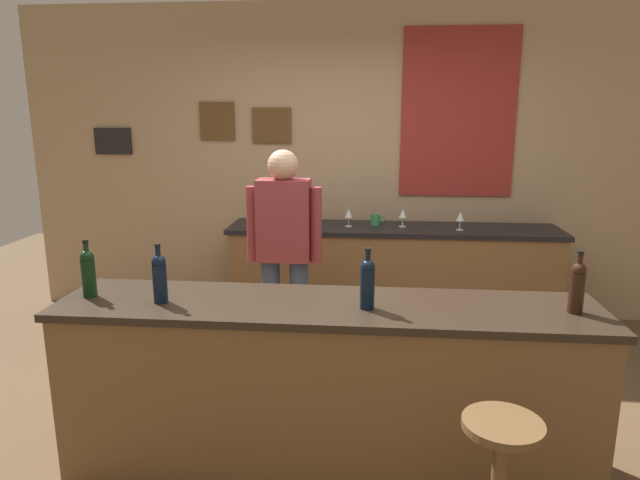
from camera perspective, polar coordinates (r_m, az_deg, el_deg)
The scene contains 14 objects.
ground_plane at distance 3.59m, azimuth 1.19°, elevation -18.27°, with size 10.00×10.00×0.00m, color brown.
back_wall at distance 5.11m, azimuth 3.19°, elevation 7.94°, with size 6.00×0.09×2.80m.
bar_counter at distance 3.02m, azimuth 0.63°, elevation -14.71°, with size 2.75×0.60×0.92m.
side_counter at distance 4.92m, azimuth 7.34°, elevation -3.78°, with size 2.82×0.56×0.90m.
bartender at distance 3.86m, azimuth -3.68°, elevation -0.93°, with size 0.52×0.21×1.62m.
bar_stool at distance 2.52m, azimuth 17.86°, elevation -21.53°, with size 0.32×0.32×0.68m.
wine_bottle_a at distance 3.13m, azimuth -22.63°, elevation -2.99°, with size 0.07×0.07×0.31m.
wine_bottle_b at distance 2.92m, azimuth -16.10°, elevation -3.62°, with size 0.07×0.07×0.31m.
wine_bottle_c at distance 2.73m, azimuth 4.87°, elevation -4.29°, with size 0.07×0.07×0.31m.
wine_bottle_d at distance 2.93m, azimuth 24.82°, elevation -4.25°, with size 0.07×0.07×0.31m.
wine_glass_a at distance 4.77m, azimuth 2.95°, elevation 2.68°, with size 0.07×0.07×0.16m.
wine_glass_b at distance 4.81m, azimuth 8.47°, elevation 2.64°, with size 0.07×0.07×0.16m.
wine_glass_c at distance 4.77m, azimuth 14.16°, elevation 2.29°, with size 0.07×0.07×0.16m.
coffee_mug at distance 4.88m, azimuth 5.71°, elevation 2.10°, with size 0.12×0.08×0.09m.
Camera 1 is at (0.22, -3.06, 1.87)m, focal length 31.28 mm.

